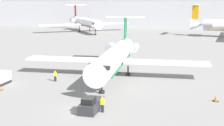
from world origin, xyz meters
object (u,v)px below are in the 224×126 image
at_px(worker_near_tug, 102,104).
at_px(luggage_cart, 0,78).
at_px(traffic_cone_right, 216,99).
at_px(pushback_tug, 91,105).
at_px(airplane_parked_far_right, 85,22).
at_px(traffic_cone_left, 0,88).
at_px(worker_by_wing, 55,76).
at_px(airplane_main, 115,57).

bearing_deg(worker_near_tug, luggage_cart, 156.98).
bearing_deg(traffic_cone_right, luggage_cart, 178.93).
bearing_deg(pushback_tug, airplane_parked_far_right, 109.51).
distance_m(luggage_cart, traffic_cone_left, 3.48).
bearing_deg(worker_by_wing, worker_near_tug, -46.20).
height_order(pushback_tug, luggage_cart, luggage_cart).
bearing_deg(pushback_tug, luggage_cart, 156.05).
height_order(pushback_tug, traffic_cone_right, pushback_tug).
height_order(luggage_cart, traffic_cone_left, luggage_cart).
relative_size(traffic_cone_left, airplane_parked_far_right, 0.02).
relative_size(luggage_cart, traffic_cone_right, 4.04).
bearing_deg(worker_by_wing, airplane_main, 34.52).
bearing_deg(airplane_main, luggage_cart, -149.46).
height_order(pushback_tug, traffic_cone_left, pushback_tug).
relative_size(pushback_tug, traffic_cone_right, 5.80).
height_order(airplane_main, airplane_parked_far_right, airplane_parked_far_right).
bearing_deg(airplane_parked_far_right, worker_near_tug, -69.73).
height_order(worker_near_tug, worker_by_wing, worker_near_tug).
bearing_deg(luggage_cart, traffic_cone_left, -56.20).
relative_size(pushback_tug, luggage_cart, 1.43).
bearing_deg(traffic_cone_right, airplane_main, 147.59).
xyz_separation_m(luggage_cart, worker_by_wing, (7.42, 3.58, -0.02)).
bearing_deg(airplane_main, worker_near_tug, -80.86).
bearing_deg(airplane_parked_far_right, traffic_cone_left, -79.10).
xyz_separation_m(luggage_cart, airplane_parked_far_right, (-13.99, 79.70, 2.90)).
distance_m(pushback_tug, worker_by_wing, 14.61).
bearing_deg(pushback_tug, worker_by_wing, 130.56).
bearing_deg(worker_by_wing, pushback_tug, -49.44).
bearing_deg(airplane_parked_far_right, luggage_cart, -80.04).
xyz_separation_m(traffic_cone_left, traffic_cone_right, (29.09, 2.27, 0.05)).
bearing_deg(pushback_tug, traffic_cone_left, 162.73).
bearing_deg(traffic_cone_left, traffic_cone_right, 4.45).
relative_size(worker_by_wing, airplane_parked_far_right, 0.05).
xyz_separation_m(worker_by_wing, traffic_cone_left, (-5.52, -6.43, -0.59)).
bearing_deg(airplane_parked_far_right, traffic_cone_right, -60.74).
distance_m(worker_by_wing, traffic_cone_right, 23.94).
distance_m(pushback_tug, airplane_parked_far_right, 92.58).
relative_size(worker_by_wing, traffic_cone_left, 2.60).
height_order(pushback_tug, airplane_parked_far_right, airplane_parked_far_right).
height_order(worker_by_wing, traffic_cone_left, worker_by_wing).
bearing_deg(airplane_main, traffic_cone_left, -138.65).
xyz_separation_m(pushback_tug, luggage_cart, (-16.92, 7.51, 0.26)).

